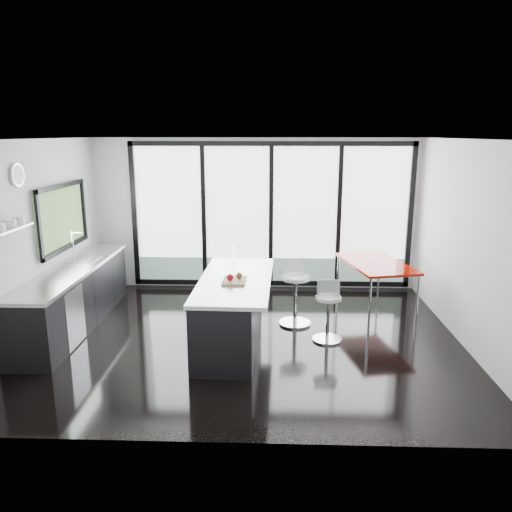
{
  "coord_description": "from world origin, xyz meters",
  "views": [
    {
      "loc": [
        0.36,
        -6.68,
        2.87
      ],
      "look_at": [
        0.1,
        0.3,
        1.15
      ],
      "focal_mm": 35.0,
      "sensor_mm": 36.0,
      "label": 1
    }
  ],
  "objects_px": {
    "island": "(230,310)",
    "red_table": "(375,286)",
    "bar_stool_far": "(295,300)",
    "bar_stool_near": "(328,318)"
  },
  "relations": [
    {
      "from": "island",
      "to": "red_table",
      "type": "relative_size",
      "value": 1.52
    },
    {
      "from": "bar_stool_far",
      "to": "bar_stool_near",
      "type": "bearing_deg",
      "value": -71.93
    },
    {
      "from": "red_table",
      "to": "bar_stool_far",
      "type": "bearing_deg",
      "value": -152.69
    },
    {
      "from": "island",
      "to": "bar_stool_far",
      "type": "xyz_separation_m",
      "value": [
        0.93,
        0.72,
        -0.09
      ]
    },
    {
      "from": "bar_stool_far",
      "to": "red_table",
      "type": "height_order",
      "value": "red_table"
    },
    {
      "from": "bar_stool_near",
      "to": "red_table",
      "type": "bearing_deg",
      "value": 59.56
    },
    {
      "from": "island",
      "to": "bar_stool_near",
      "type": "relative_size",
      "value": 3.51
    },
    {
      "from": "bar_stool_near",
      "to": "island",
      "type": "bearing_deg",
      "value": -170.86
    },
    {
      "from": "bar_stool_far",
      "to": "red_table",
      "type": "distance_m",
      "value": 1.51
    },
    {
      "from": "island",
      "to": "red_table",
      "type": "distance_m",
      "value": 2.68
    }
  ]
}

